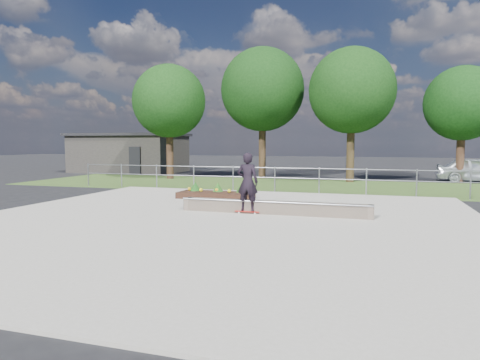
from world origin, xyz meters
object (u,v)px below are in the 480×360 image
grind_ledge (274,207)px  skateboarder (248,182)px  planter_bed (216,194)px  parked_car (476,170)px

grind_ledge → skateboarder: size_ratio=3.12×
planter_bed → parked_car: 16.38m
planter_bed → parked_car: bearing=44.4°
grind_ledge → skateboarder: bearing=-168.4°
skateboarder → parked_car: (9.45, 14.67, -0.33)m
skateboarder → parked_car: size_ratio=0.45×
grind_ledge → skateboarder: (-0.81, -0.17, 0.79)m
grind_ledge → planter_bed: bearing=135.0°
grind_ledge → planter_bed: size_ratio=2.00×
grind_ledge → parked_car: 16.90m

